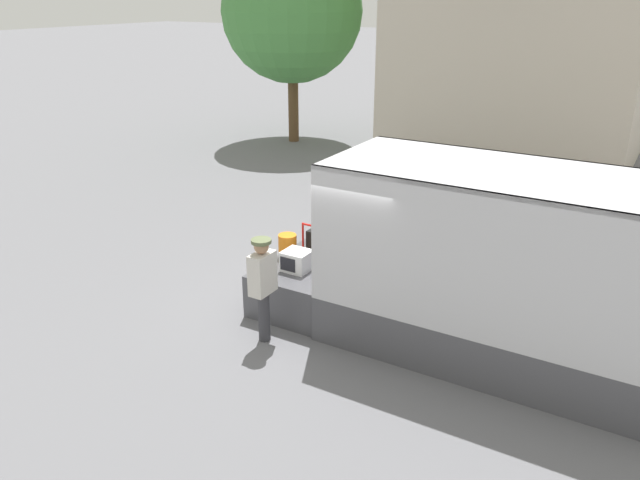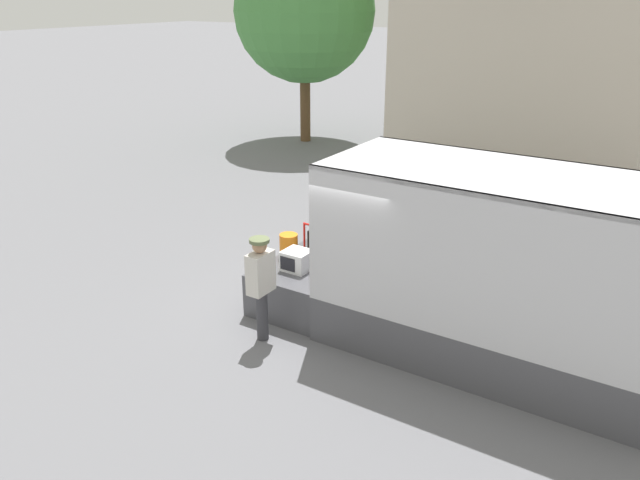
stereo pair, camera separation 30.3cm
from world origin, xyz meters
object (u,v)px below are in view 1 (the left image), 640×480
at_px(orange_bucket, 288,246).
at_px(worker_person, 263,280).
at_px(street_tree, 292,11).
at_px(microwave, 297,261).
at_px(portable_generator, 324,240).
at_px(box_truck, 634,326).

xyz_separation_m(orange_bucket, worker_person, (0.52, -1.46, 0.08)).
bearing_deg(street_tree, microwave, -56.86).
distance_m(worker_person, street_tree, 14.20).
distance_m(microwave, portable_generator, 0.90).
bearing_deg(portable_generator, worker_person, -87.07).
bearing_deg(box_truck, orange_bucket, 179.81).
bearing_deg(microwave, worker_person, -85.11).
height_order(orange_bucket, street_tree, street_tree).
distance_m(box_truck, microwave, 5.00).
distance_m(portable_generator, street_tree, 12.56).
bearing_deg(street_tree, worker_person, -59.01).
distance_m(microwave, worker_person, 1.10).
xyz_separation_m(microwave, street_tree, (-7.01, 10.74, 3.50)).
xyz_separation_m(portable_generator, orange_bucket, (-0.42, -0.53, -0.01)).
distance_m(box_truck, worker_person, 5.11).
relative_size(box_truck, worker_person, 4.25).
distance_m(portable_generator, orange_bucket, 0.67).
bearing_deg(orange_bucket, microwave, -40.89).
bearing_deg(orange_bucket, street_tree, 122.41).
bearing_deg(worker_person, portable_generator, 92.93).
bearing_deg(portable_generator, orange_bucket, -128.43).
xyz_separation_m(orange_bucket, street_tree, (-6.58, 10.37, 3.46)).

